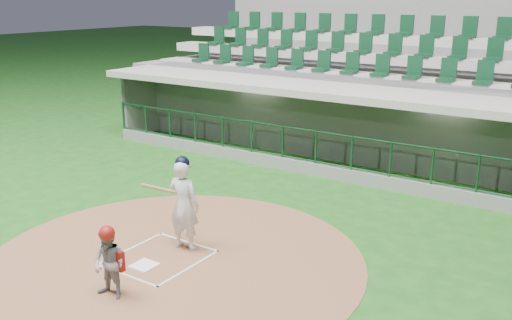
% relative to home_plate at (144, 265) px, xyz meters
% --- Properties ---
extents(ground, '(120.00, 120.00, 0.00)m').
position_rel_home_plate_xyz_m(ground, '(0.00, 0.70, -0.02)').
color(ground, '#194F16').
rests_on(ground, ground).
extents(dirt_circle, '(7.20, 7.20, 0.01)m').
position_rel_home_plate_xyz_m(dirt_circle, '(0.30, 0.50, -0.02)').
color(dirt_circle, brown).
rests_on(dirt_circle, ground).
extents(home_plate, '(0.43, 0.43, 0.02)m').
position_rel_home_plate_xyz_m(home_plate, '(0.00, 0.00, 0.00)').
color(home_plate, white).
rests_on(home_plate, dirt_circle).
extents(batter_box_chalk, '(1.55, 1.80, 0.01)m').
position_rel_home_plate_xyz_m(batter_box_chalk, '(0.00, 0.40, -0.00)').
color(batter_box_chalk, white).
rests_on(batter_box_chalk, ground).
extents(dugout_structure, '(16.40, 3.70, 3.00)m').
position_rel_home_plate_xyz_m(dugout_structure, '(0.10, 8.54, 0.93)').
color(dugout_structure, gray).
rests_on(dugout_structure, ground).
extents(seating_deck, '(17.00, 6.72, 5.15)m').
position_rel_home_plate_xyz_m(seating_deck, '(0.00, 11.61, 1.40)').
color(seating_deck, slate).
rests_on(seating_deck, ground).
extents(batter, '(0.89, 0.90, 1.89)m').
position_rel_home_plate_xyz_m(batter, '(0.11, 1.02, 0.93)').
color(batter, silver).
rests_on(batter, dirt_circle).
extents(catcher, '(0.61, 0.49, 1.27)m').
position_rel_home_plate_xyz_m(catcher, '(0.35, -1.10, 0.61)').
color(catcher, gray).
rests_on(catcher, dirt_circle).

